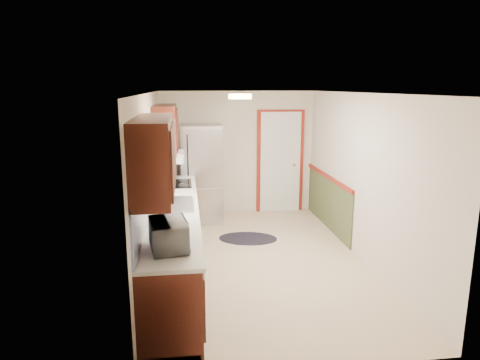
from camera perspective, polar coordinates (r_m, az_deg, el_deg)
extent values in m
cube|color=beige|center=(6.37, 2.50, -10.62)|extent=(3.20, 5.20, 0.12)
cube|color=white|center=(5.86, 2.72, 11.52)|extent=(3.20, 5.20, 0.12)
cube|color=silver|center=(8.43, -0.32, 3.62)|extent=(3.20, 0.10, 2.40)
cube|color=silver|center=(3.66, 9.41, -8.43)|extent=(3.20, 0.10, 2.40)
cube|color=silver|center=(5.93, -11.82, -0.42)|extent=(0.10, 5.20, 2.40)
cube|color=silver|center=(6.43, 15.90, 0.35)|extent=(0.10, 5.20, 2.40)
cube|color=#3D150D|center=(5.84, -8.75, -8.18)|extent=(0.60, 4.00, 0.90)
cube|color=silver|center=(5.69, -8.75, -3.75)|extent=(0.63, 4.00, 0.04)
cube|color=#506DC3|center=(5.64, -11.93, -0.94)|extent=(0.02, 4.00, 0.55)
cube|color=#3D150D|center=(4.23, -11.42, 3.11)|extent=(0.35, 1.40, 0.75)
cube|color=#3D150D|center=(6.91, -9.92, 6.71)|extent=(0.35, 1.20, 0.75)
cube|color=white|center=(5.66, -12.01, 3.29)|extent=(0.02, 1.00, 0.90)
cube|color=#D14827|center=(5.61, -11.71, 6.83)|extent=(0.05, 1.12, 0.24)
cube|color=#B7B7BC|center=(5.78, -8.79, -3.24)|extent=(0.52, 0.82, 0.02)
cube|color=white|center=(7.01, -9.36, 3.10)|extent=(0.45, 0.60, 0.15)
cube|color=maroon|center=(8.58, 5.36, 2.37)|extent=(0.94, 0.05, 2.08)
cube|color=white|center=(8.55, 5.39, 2.34)|extent=(0.80, 0.04, 2.00)
cube|color=#444F2C|center=(7.82, 11.64, -2.97)|extent=(0.02, 2.30, 0.90)
cube|color=maroon|center=(7.70, 11.70, 0.40)|extent=(0.04, 2.30, 0.06)
cylinder|color=#FFD88C|center=(5.62, 0.01, 11.08)|extent=(0.30, 0.30, 0.06)
imported|color=white|center=(4.22, -9.47, -6.83)|extent=(0.36, 0.55, 0.35)
cube|color=#B7B7BC|center=(7.98, -5.14, 0.91)|extent=(0.76, 0.71, 1.81)
cylinder|color=black|center=(7.61, -6.90, -0.39)|extent=(0.02, 0.02, 1.27)
ellipsoid|color=black|center=(7.19, 1.06, -7.79)|extent=(1.08, 0.81, 0.01)
cube|color=black|center=(6.96, -8.57, -0.50)|extent=(0.50, 0.60, 0.02)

